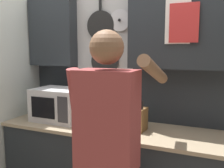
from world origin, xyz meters
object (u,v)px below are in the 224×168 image
utensil_crock (120,118)px  knife_block (139,119)px  person (108,140)px  microwave (59,104)px

utensil_crock → knife_block: bearing=-0.4°
person → knife_block: bearing=87.5°
microwave → utensil_crock: size_ratio=1.31×
knife_block → utensil_crock: utensil_crock is taller
knife_block → utensil_crock: (-0.17, 0.00, -0.01)m
utensil_crock → microwave: bearing=-179.9°
microwave → utensil_crock: 0.65m
microwave → person: size_ratio=0.27×
microwave → utensil_crock: (0.65, 0.00, -0.06)m
microwave → person: bearing=-36.9°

